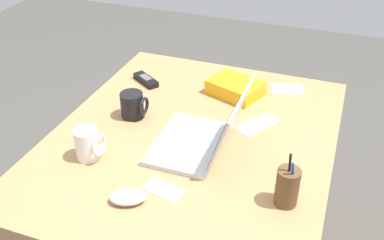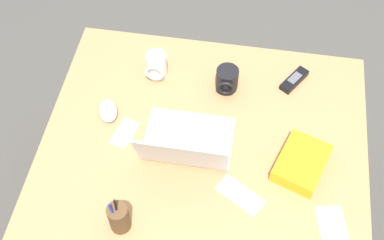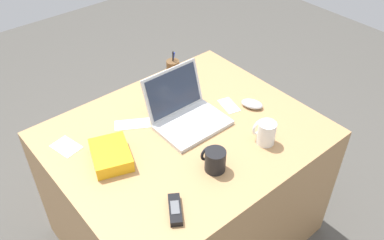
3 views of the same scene
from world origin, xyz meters
TOP-DOWN VIEW (x-y plane):
  - desk at (0.00, 0.00)m, footprint 1.15×0.95m
  - laptop at (0.05, 0.06)m, footprint 0.31×0.28m
  - computer_mouse at (0.37, -0.06)m, footprint 0.10×0.12m
  - coffee_mug_white at (-0.05, -0.25)m, footprint 0.08×0.10m
  - coffee_mug_tall at (0.22, -0.27)m, footprint 0.08×0.09m
  - cordless_phone at (-0.30, -0.32)m, footprint 0.11×0.14m
  - pen_holder at (0.22, 0.36)m, footprint 0.07×0.07m
  - snack_bag at (-0.34, 0.06)m, footprint 0.21×0.24m
  - paper_note_near_laptop at (-0.45, 0.25)m, footprint 0.11×0.14m
  - paper_note_left at (-0.15, 0.20)m, footprint 0.17×0.14m
  - paper_note_right at (0.29, 0.02)m, footprint 0.09×0.13m

SIDE VIEW (x-z plane):
  - desk at x=0.00m, z-range 0.00..0.70m
  - paper_note_near_laptop at x=-0.45m, z-range 0.70..0.71m
  - paper_note_left at x=-0.15m, z-range 0.70..0.71m
  - paper_note_right at x=0.29m, z-range 0.70..0.71m
  - cordless_phone at x=-0.30m, z-range 0.70..0.73m
  - computer_mouse at x=0.37m, z-range 0.70..0.74m
  - snack_bag at x=-0.34m, z-range 0.70..0.76m
  - laptop at x=0.05m, z-range 0.64..0.86m
  - coffee_mug_white at x=-0.05m, z-range 0.70..0.80m
  - coffee_mug_tall at x=0.22m, z-range 0.71..0.81m
  - pen_holder at x=0.22m, z-range 0.68..0.85m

